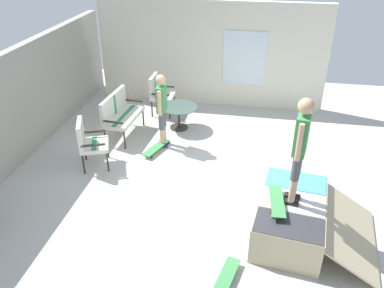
{
  "coord_description": "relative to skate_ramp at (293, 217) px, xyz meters",
  "views": [
    {
      "loc": [
        -6.24,
        -0.83,
        4.38
      ],
      "look_at": [
        0.16,
        0.34,
        0.7
      ],
      "focal_mm": 36.5,
      "sensor_mm": 36.0,
      "label": 1
    }
  ],
  "objects": [
    {
      "name": "patio_chair_near_house",
      "position": [
        4.08,
        3.25,
        0.3
      ],
      "size": [
        0.62,
        0.55,
        1.02
      ],
      "color": "#2D2823",
      "rests_on": "ground_plane"
    },
    {
      "name": "house_facade",
      "position": [
        5.0,
        2.03,
        1.07
      ],
      "size": [
        0.23,
        6.0,
        2.75
      ],
      "color": "silver",
      "rests_on": "ground_plane"
    },
    {
      "name": "person_skater",
      "position": [
        0.01,
        0.06,
        1.32
      ],
      "size": [
        0.47,
        0.29,
        1.72
      ],
      "color": "black",
      "rests_on": "skate_ramp"
    },
    {
      "name": "skateboard_on_ramp",
      "position": [
        -0.16,
        0.29,
        0.4
      ],
      "size": [
        0.81,
        0.26,
        0.1
      ],
      "color": "#3F8C4C",
      "rests_on": "skate_ramp"
    },
    {
      "name": "back_wall_cinderblock",
      "position": [
        1.2,
        5.55,
        0.82
      ],
      "size": [
        9.0,
        0.2,
        2.25
      ],
      "color": "#9E998E",
      "rests_on": "ground_plane"
    },
    {
      "name": "skateboard_by_bench",
      "position": [
        2.11,
        2.83,
        -0.22
      ],
      "size": [
        0.82,
        0.45,
        0.1
      ],
      "color": "#3F8C4C",
      "rests_on": "ground_plane"
    },
    {
      "name": "skateboard_spare",
      "position": [
        -1.22,
        0.94,
        -0.22
      ],
      "size": [
        0.82,
        0.37,
        0.1
      ],
      "color": "#3F8C4C",
      "rests_on": "ground_plane"
    },
    {
      "name": "patio_bench",
      "position": [
        2.72,
        3.84,
        0.31
      ],
      "size": [
        1.29,
        0.64,
        1.02
      ],
      "color": "#2D2823",
      "rests_on": "ground_plane"
    },
    {
      "name": "person_watching",
      "position": [
        2.43,
        2.74,
        0.66
      ],
      "size": [
        0.48,
        0.25,
        1.66
      ],
      "color": "navy",
      "rests_on": "ground_plane"
    },
    {
      "name": "skate_ramp",
      "position": [
        0.0,
        0.0,
        0.0
      ],
      "size": [
        1.97,
        2.05,
        0.62
      ],
      "color": "tan",
      "rests_on": "ground_plane"
    },
    {
      "name": "patio_table",
      "position": [
        3.31,
        2.56,
        0.1
      ],
      "size": [
        0.9,
        0.9,
        0.57
      ],
      "color": "#2D2823",
      "rests_on": "ground_plane"
    },
    {
      "name": "ground_plane",
      "position": [
        1.2,
        1.55,
        -0.36
      ],
      "size": [
        12.0,
        12.0,
        0.1
      ],
      "primitive_type": "cube",
      "color": "beige"
    },
    {
      "name": "patio_chair_by_wall",
      "position": [
        1.3,
        3.99,
        0.3
      ],
      "size": [
        0.78,
        0.74,
        1.02
      ],
      "color": "#2D2823",
      "rests_on": "ground_plane"
    }
  ]
}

